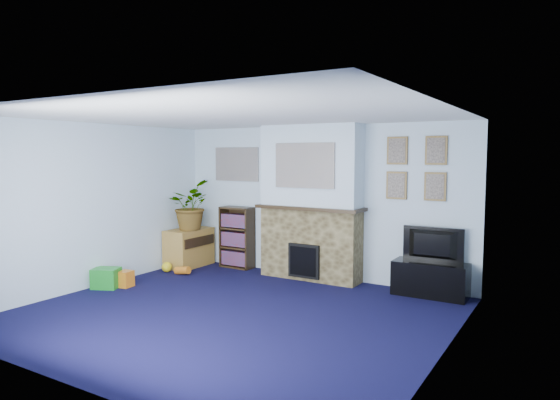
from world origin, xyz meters
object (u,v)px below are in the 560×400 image
Objects in this scene: television at (432,245)px; sideboard at (189,246)px; tv_stand at (430,280)px; bookshelf at (237,239)px.

television is 4.13m from sideboard.
television is 0.98× the size of sideboard.
bookshelf is (-3.32, 0.08, 0.28)m from tv_stand.
television reaches higher than tv_stand.
sideboard is (-0.78, -0.36, -0.15)m from bookshelf.
television is at bearing 90.00° from tv_stand.
tv_stand is at bearing 3.90° from sideboard.
television is at bearing 4.18° from sideboard.
tv_stand is 4.12m from sideboard.
tv_stand is at bearing -1.32° from bookshelf.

